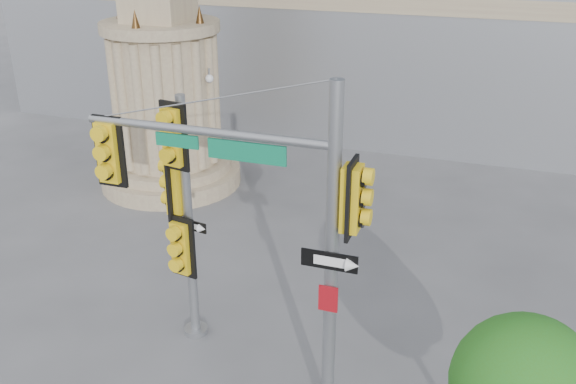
% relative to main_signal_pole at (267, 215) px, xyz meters
% --- Properties ---
extents(monument, '(4.40, 4.40, 16.60)m').
position_rel_main_signal_pole_xyz_m(monument, '(-6.44, 8.33, 1.85)').
color(monument, gray).
rests_on(monument, ground).
extents(main_signal_pole, '(4.59, 0.55, 5.91)m').
position_rel_main_signal_pole_xyz_m(main_signal_pole, '(0.00, 0.00, 0.00)').
color(main_signal_pole, slate).
rests_on(main_signal_pole, ground).
extents(secondary_signal_pole, '(0.88, 0.75, 5.08)m').
position_rel_main_signal_pole_xyz_m(secondary_signal_pole, '(-2.20, 1.23, -0.68)').
color(secondary_signal_pole, slate).
rests_on(secondary_signal_pole, ground).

